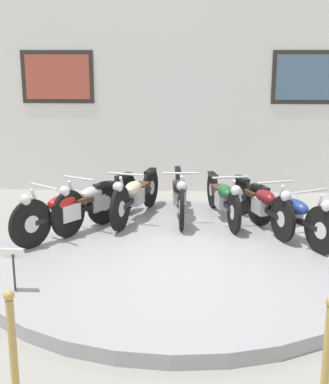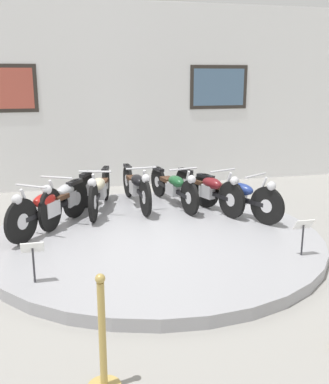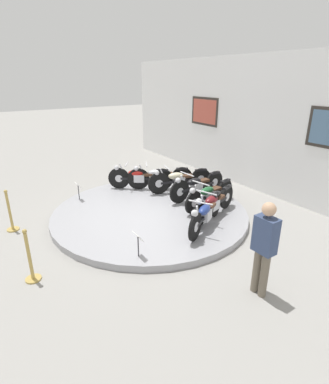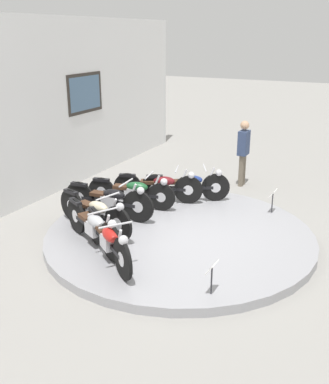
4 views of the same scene
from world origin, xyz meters
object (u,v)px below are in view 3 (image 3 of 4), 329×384
at_px(stanchion_post_right_of_entry, 31,263).
at_px(motorcycle_silver, 159,176).
at_px(motorcycle_cream, 179,179).
at_px(motorcycle_blue, 206,213).
at_px(motorcycle_black, 197,185).
at_px(visitor_standing, 264,244).
at_px(info_placard_front_centre, 138,239).
at_px(motorcycle_green, 209,194).
at_px(info_placard_front_left, 78,187).
at_px(motorcycle_maroon, 213,203).
at_px(motorcycle_red, 139,177).
at_px(stanchion_post_left_of_entry, 11,217).

bearing_deg(stanchion_post_right_of_entry, motorcycle_silver, 119.28).
relative_size(motorcycle_cream, motorcycle_blue, 1.11).
bearing_deg(motorcycle_black, visitor_standing, -24.04).
xyz_separation_m(motorcycle_black, info_placard_front_centre, (1.73, -2.87, -0.03)).
bearing_deg(motorcycle_green, visitor_standing, -26.78).
distance_m(motorcycle_silver, info_placard_front_left, 2.43).
distance_m(motorcycle_black, motorcycle_maroon, 1.32).
relative_size(motorcycle_cream, visitor_standing, 1.18).
height_order(motorcycle_blue, visitor_standing, visitor_standing).
bearing_deg(info_placard_front_centre, motorcycle_red, 150.43).
bearing_deg(motorcycle_red, motorcycle_silver, 58.48).
distance_m(motorcycle_cream, motorcycle_black, 0.70).
bearing_deg(motorcycle_black, motorcycle_maroon, -21.61).
distance_m(motorcycle_cream, info_placard_front_centre, 3.65).
height_order(motorcycle_green, stanchion_post_right_of_entry, stanchion_post_right_of_entry).
bearing_deg(motorcycle_black, motorcycle_red, -147.27).
relative_size(motorcycle_red, motorcycle_silver, 0.91).
relative_size(motorcycle_silver, motorcycle_green, 0.94).
xyz_separation_m(motorcycle_cream, motorcycle_maroon, (1.92, -0.36, -0.01)).
relative_size(stanchion_post_left_of_entry, stanchion_post_right_of_entry, 1.00).
bearing_deg(info_placard_front_left, motorcycle_blue, 29.53).
distance_m(motorcycle_silver, motorcycle_green, 1.95).
bearing_deg(info_placard_front_left, motorcycle_red, 84.66).
bearing_deg(motorcycle_maroon, info_placard_front_centre, -78.17).
bearing_deg(stanchion_post_right_of_entry, motorcycle_maroon, 88.64).
xyz_separation_m(motorcycle_blue, stanchion_post_left_of_entry, (-2.68, -3.70, -0.19)).
height_order(motorcycle_black, info_placard_front_centre, motorcycle_black).
distance_m(motorcycle_silver, motorcycle_cream, 0.66).
distance_m(motorcycle_red, motorcycle_maroon, 2.83).
bearing_deg(stanchion_post_left_of_entry, motorcycle_black, 76.45).
xyz_separation_m(motorcycle_red, motorcycle_silver, (0.32, 0.52, 0.00)).
distance_m(motorcycle_cream, stanchion_post_right_of_entry, 4.93).
bearing_deg(motorcycle_silver, info_placard_front_centre, -38.78).
relative_size(motorcycle_maroon, info_placard_front_left, 3.70).
bearing_deg(stanchion_post_right_of_entry, info_placard_front_centre, 72.02).
distance_m(motorcycle_red, info_placard_front_centre, 3.78).
relative_size(visitor_standing, stanchion_post_right_of_entry, 1.62).
bearing_deg(motorcycle_cream, motorcycle_maroon, -10.66).
bearing_deg(stanchion_post_left_of_entry, stanchion_post_right_of_entry, 0.00).
bearing_deg(motorcycle_green, motorcycle_blue, -45.17).
distance_m(motorcycle_blue, info_placard_front_left, 3.77).
bearing_deg(motorcycle_silver, motorcycle_green, 10.37).
xyz_separation_m(info_placard_front_centre, stanchion_post_right_of_entry, (-0.60, -1.84, -0.18)).
xyz_separation_m(motorcycle_green, motorcycle_maroon, (0.55, -0.36, 0.01)).
height_order(motorcycle_red, stanchion_post_left_of_entry, stanchion_post_left_of_entry).
height_order(motorcycle_silver, motorcycle_cream, motorcycle_silver).
bearing_deg(motorcycle_silver, motorcycle_cream, 32.72).
xyz_separation_m(motorcycle_red, visitor_standing, (5.17, -0.61, 0.39)).
bearing_deg(stanchion_post_right_of_entry, motorcycle_green, 95.62).
distance_m(motorcycle_red, motorcycle_cream, 1.24).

